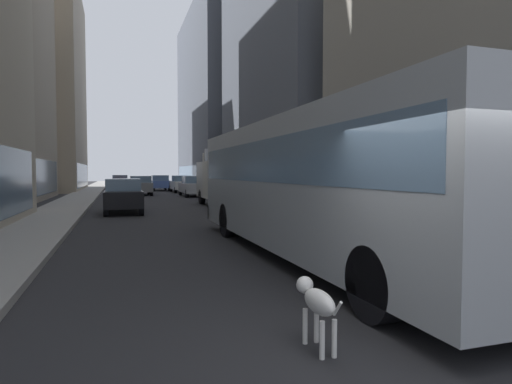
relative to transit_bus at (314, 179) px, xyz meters
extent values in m
plane|color=#232326|center=(-1.20, 30.11, -1.78)|extent=(120.00, 120.00, 0.00)
cube|color=gray|center=(-6.90, 30.11, -1.70)|extent=(2.40, 110.00, 0.15)
cube|color=#9E9991|center=(4.50, 30.11, -1.70)|extent=(2.40, 110.00, 0.15)
cube|color=slate|center=(-9.09, 22.56, -0.18)|extent=(0.08, 14.96, 2.40)
cube|color=#A0937F|center=(-13.10, 40.72, 8.89)|extent=(10.59, 15.78, 21.34)
cube|color=slate|center=(-7.82, 40.72, -0.18)|extent=(0.08, 14.20, 2.40)
cube|color=slate|center=(6.22, 1.52, -0.18)|extent=(0.08, 18.73, 2.40)
cube|color=slate|center=(5.80, 23.74, -0.18)|extent=(0.08, 17.04, 2.40)
cube|color=#4C515B|center=(10.70, 47.01, 9.70)|extent=(11.82, 23.23, 22.96)
cube|color=slate|center=(4.81, 47.01, -0.18)|extent=(0.08, 20.91, 2.40)
cube|color=#999EA3|center=(0.00, -0.01, -0.10)|extent=(2.55, 11.50, 2.75)
cube|color=slate|center=(0.00, -0.01, 0.39)|extent=(2.57, 11.04, 0.90)
cube|color=black|center=(0.00, 5.69, -1.23)|extent=(2.55, 0.16, 0.44)
cylinder|color=black|center=(-1.12, 3.54, -1.28)|extent=(0.30, 1.00, 1.00)
cylinder|color=black|center=(1.13, 3.54, -1.28)|extent=(0.30, 1.00, 1.00)
cylinder|color=black|center=(-1.12, -4.16, -1.28)|extent=(0.30, 1.00, 1.00)
cylinder|color=black|center=(1.13, -4.16, -1.28)|extent=(0.30, 1.00, 1.00)
cube|color=silver|center=(-1.45, 5.14, 0.72)|extent=(0.08, 0.24, 0.40)
cube|color=slate|center=(-2.40, 28.76, -1.08)|extent=(1.78, 4.27, 0.75)
cube|color=slate|center=(-2.40, 28.55, -0.43)|extent=(1.64, 1.92, 0.55)
cylinder|color=black|center=(-3.18, 30.49, -1.46)|extent=(0.22, 0.64, 0.64)
cylinder|color=black|center=(-1.62, 30.49, -1.46)|extent=(0.22, 0.64, 0.64)
cylinder|color=black|center=(-3.18, 27.04, -1.46)|extent=(0.22, 0.64, 0.64)
cylinder|color=black|center=(-1.62, 27.04, -1.46)|extent=(0.22, 0.64, 0.64)
cube|color=silver|center=(1.60, 32.74, -1.08)|extent=(1.76, 4.41, 0.75)
cube|color=slate|center=(1.60, 32.52, -0.43)|extent=(1.61, 1.99, 0.55)
cylinder|color=black|center=(0.83, 34.53, -1.46)|extent=(0.22, 0.64, 0.64)
cylinder|color=black|center=(2.37, 34.53, -1.46)|extent=(0.22, 0.64, 0.64)
cylinder|color=black|center=(0.83, 30.95, -1.46)|extent=(0.22, 0.64, 0.64)
cylinder|color=black|center=(2.37, 30.95, -1.46)|extent=(0.22, 0.64, 0.64)
cube|color=#4C6BB7|center=(0.00, 37.65, -1.08)|extent=(1.80, 4.67, 0.75)
cube|color=slate|center=(0.00, 37.42, -0.43)|extent=(1.66, 2.10, 0.55)
cylinder|color=black|center=(-0.79, 39.57, -1.46)|extent=(0.22, 0.64, 0.64)
cylinder|color=black|center=(0.79, 39.57, -1.46)|extent=(0.22, 0.64, 0.64)
cylinder|color=black|center=(-0.79, 35.73, -1.46)|extent=(0.22, 0.64, 0.64)
cylinder|color=black|center=(0.79, 35.73, -1.46)|extent=(0.22, 0.64, 0.64)
cube|color=#B7BABF|center=(1.60, 25.41, -1.08)|extent=(1.92, 4.48, 0.75)
cube|color=slate|center=(1.60, 25.19, -0.43)|extent=(1.77, 2.01, 0.55)
cylinder|color=black|center=(0.75, 27.24, -1.46)|extent=(0.22, 0.64, 0.64)
cylinder|color=black|center=(2.45, 27.24, -1.46)|extent=(0.22, 0.64, 0.64)
cylinder|color=black|center=(0.75, 23.59, -1.46)|extent=(0.22, 0.64, 0.64)
cylinder|color=black|center=(2.45, 23.59, -1.46)|extent=(0.22, 0.64, 0.64)
cube|color=black|center=(-4.00, 12.67, -1.08)|extent=(1.70, 4.54, 0.75)
cube|color=slate|center=(-4.00, 12.45, -0.43)|extent=(1.56, 2.04, 0.55)
cylinder|color=black|center=(-4.74, 14.53, -1.46)|extent=(0.22, 0.64, 0.64)
cylinder|color=black|center=(-3.26, 14.53, -1.46)|extent=(0.22, 0.64, 0.64)
cylinder|color=black|center=(-4.74, 10.82, -1.46)|extent=(0.22, 0.64, 0.64)
cylinder|color=black|center=(-3.26, 10.82, -1.46)|extent=(0.22, 0.64, 0.64)
cube|color=red|center=(-4.00, 42.90, -1.08)|extent=(1.75, 4.60, 0.75)
cube|color=slate|center=(-4.00, 42.67, -0.43)|extent=(1.61, 2.07, 0.55)
cylinder|color=black|center=(-4.76, 44.78, -1.46)|extent=(0.22, 0.64, 0.64)
cylinder|color=black|center=(-3.24, 44.78, -1.46)|extent=(0.22, 0.64, 0.64)
cylinder|color=black|center=(-4.76, 41.01, -1.46)|extent=(0.22, 0.64, 0.64)
cylinder|color=black|center=(-3.24, 41.01, -1.46)|extent=(0.22, 0.64, 0.64)
cube|color=silver|center=(1.60, 16.76, -0.28)|extent=(2.30, 2.00, 2.10)
cube|color=silver|center=(1.60, 13.01, -0.03)|extent=(2.30, 5.50, 2.60)
cylinder|color=black|center=(0.59, 16.76, -1.33)|extent=(0.28, 0.90, 0.90)
cylinder|color=black|center=(2.61, 16.76, -1.33)|extent=(0.28, 0.90, 0.90)
cylinder|color=black|center=(0.59, 11.26, -1.33)|extent=(0.28, 0.90, 0.90)
cylinder|color=black|center=(2.61, 11.26, -1.33)|extent=(0.28, 0.90, 0.90)
ellipsoid|color=white|center=(-2.19, -4.72, -1.25)|extent=(0.22, 0.60, 0.26)
sphere|color=white|center=(-2.19, -4.34, -1.16)|extent=(0.20, 0.20, 0.20)
sphere|color=black|center=(-2.25, -4.32, -1.14)|extent=(0.07, 0.07, 0.07)
sphere|color=black|center=(-2.13, -4.32, -1.14)|extent=(0.07, 0.07, 0.07)
cylinder|color=white|center=(-2.19, -5.12, -1.20)|extent=(0.03, 0.16, 0.19)
cylinder|color=white|center=(-2.26, -4.51, -1.58)|extent=(0.06, 0.06, 0.40)
cylinder|color=white|center=(-2.12, -4.51, -1.58)|extent=(0.06, 0.06, 0.40)
cylinder|color=white|center=(-2.26, -4.93, -1.58)|extent=(0.06, 0.06, 0.40)
cylinder|color=white|center=(-2.12, -4.93, -1.58)|extent=(0.06, 0.06, 0.40)
sphere|color=black|center=(-2.14, -4.62, -1.21)|extent=(0.04, 0.04, 0.04)
sphere|color=black|center=(-2.25, -4.80, -1.23)|extent=(0.04, 0.04, 0.04)
sphere|color=black|center=(-2.17, -4.90, -1.19)|extent=(0.04, 0.04, 0.04)
cylinder|color=#1E1E2D|center=(4.70, 1.04, -1.20)|extent=(0.28, 0.28, 0.85)
cylinder|color=maroon|center=(4.70, 1.04, -0.47)|extent=(0.34, 0.34, 0.62)
sphere|color=tan|center=(4.70, 1.04, -0.05)|extent=(0.22, 0.22, 0.22)
camera|label=1|loc=(-4.24, -8.83, 0.15)|focal=30.05mm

